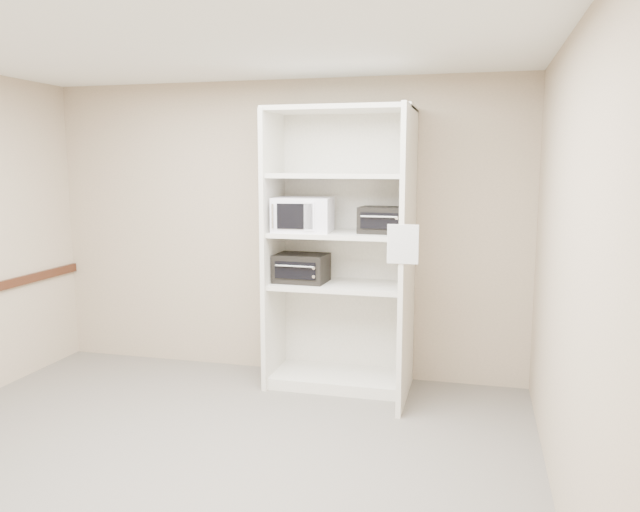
% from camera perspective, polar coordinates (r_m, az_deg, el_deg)
% --- Properties ---
extents(floor, '(4.50, 4.00, 0.01)m').
position_cam_1_polar(floor, '(4.38, -11.76, -18.18)').
color(floor, '#666159').
rests_on(floor, ground).
extents(ceiling, '(4.50, 4.00, 0.01)m').
position_cam_1_polar(ceiling, '(3.99, -12.97, 19.09)').
color(ceiling, white).
extents(wall_back, '(4.50, 0.02, 2.70)m').
position_cam_1_polar(wall_back, '(5.81, -3.51, 2.50)').
color(wall_back, tan).
rests_on(wall_back, ground).
extents(wall_right, '(0.02, 4.00, 2.70)m').
position_cam_1_polar(wall_right, '(3.59, 21.85, -1.76)').
color(wall_right, tan).
rests_on(wall_right, ground).
extents(shelving_unit, '(1.24, 0.92, 2.42)m').
position_cam_1_polar(shelving_unit, '(5.38, 2.31, -0.32)').
color(shelving_unit, white).
rests_on(shelving_unit, floor).
extents(microwave, '(0.51, 0.40, 0.29)m').
position_cam_1_polar(microwave, '(5.36, -1.57, 3.81)').
color(microwave, white).
rests_on(microwave, shelving_unit).
extents(toaster_oven_upper, '(0.40, 0.31, 0.22)m').
position_cam_1_polar(toaster_oven_upper, '(5.27, 5.77, 3.30)').
color(toaster_oven_upper, black).
rests_on(toaster_oven_upper, shelving_unit).
extents(toaster_oven_lower, '(0.46, 0.36, 0.25)m').
position_cam_1_polar(toaster_oven_lower, '(5.47, -1.70, -1.10)').
color(toaster_oven_lower, black).
rests_on(toaster_oven_lower, shelving_unit).
extents(paper_sign, '(0.23, 0.01, 0.29)m').
position_cam_1_polar(paper_sign, '(4.64, 7.57, 1.08)').
color(paper_sign, white).
rests_on(paper_sign, shelving_unit).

